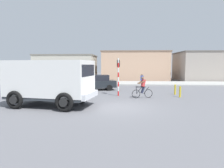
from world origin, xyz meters
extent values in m
plane|color=slate|center=(0.00, 0.00, 0.00)|extent=(120.00, 120.00, 0.00)
cube|color=#ADADA8|center=(0.00, 14.91, 0.08)|extent=(80.00, 5.00, 0.16)
cube|color=white|center=(-4.53, 0.20, 1.80)|extent=(5.56, 3.38, 2.20)
cube|color=#2D3338|center=(-4.53, 0.20, 0.62)|extent=(5.45, 3.31, 0.16)
cube|color=silver|center=(-1.87, -0.27, 0.80)|extent=(0.65, 2.38, 0.36)
cube|color=black|center=(-2.02, -0.25, 2.30)|extent=(0.49, 2.11, 0.70)
torus|color=black|center=(-2.72, 1.18, 0.55)|extent=(1.13, 0.43, 1.10)
cylinder|color=black|center=(-2.72, 1.18, 0.55)|extent=(0.54, 0.38, 0.50)
torus|color=black|center=(-3.17, -1.34, 0.55)|extent=(1.13, 0.43, 1.10)
cylinder|color=black|center=(-3.17, -1.34, 0.55)|extent=(0.54, 0.38, 0.50)
torus|color=black|center=(-5.89, 1.74, 0.55)|extent=(1.13, 0.43, 1.10)
cylinder|color=black|center=(-5.89, 1.74, 0.55)|extent=(0.54, 0.38, 0.50)
torus|color=black|center=(-6.34, -0.78, 0.55)|extent=(1.13, 0.43, 1.10)
cylinder|color=black|center=(-6.34, -0.78, 0.55)|extent=(0.54, 0.38, 0.50)
torus|color=black|center=(1.19, 3.26, 0.34)|extent=(0.67, 0.21, 0.68)
torus|color=black|center=(2.21, 3.53, 0.34)|extent=(0.67, 0.21, 0.68)
cylinder|color=black|center=(1.53, 3.35, 0.91)|extent=(0.59, 0.20, 0.09)
cylinder|color=black|center=(1.47, 3.33, 0.66)|extent=(0.50, 0.17, 0.57)
cylinder|color=black|center=(2.01, 3.48, 0.61)|extent=(0.44, 0.15, 0.57)
cylinder|color=black|center=(1.21, 3.27, 0.64)|extent=(0.10, 0.07, 0.59)
cylinder|color=black|center=(1.24, 3.27, 0.95)|extent=(0.16, 0.49, 0.03)
cube|color=black|center=(1.81, 3.43, 0.88)|extent=(0.26, 0.18, 0.06)
cube|color=#D13838|center=(1.77, 3.41, 1.21)|extent=(0.37, 0.38, 0.59)
sphere|color=brown|center=(1.70, 3.39, 1.61)|extent=(0.22, 0.22, 0.22)
cylinder|color=#2D334C|center=(1.76, 3.31, 0.65)|extent=(0.32, 0.19, 0.57)
cylinder|color=brown|center=(1.61, 3.21, 1.26)|extent=(0.50, 0.21, 0.29)
cylinder|color=#2D334C|center=(1.71, 3.50, 0.65)|extent=(0.32, 0.19, 0.57)
cylinder|color=brown|center=(1.53, 3.52, 1.26)|extent=(0.50, 0.21, 0.29)
cylinder|color=red|center=(-0.24, 4.37, 0.20)|extent=(0.12, 0.12, 0.40)
cylinder|color=white|center=(-0.24, 4.37, 0.60)|extent=(0.12, 0.12, 0.40)
cylinder|color=red|center=(-0.24, 4.37, 1.00)|extent=(0.12, 0.12, 0.40)
cylinder|color=white|center=(-0.24, 4.37, 1.40)|extent=(0.12, 0.12, 0.40)
cylinder|color=red|center=(-0.24, 4.37, 1.80)|extent=(0.12, 0.12, 0.40)
cylinder|color=white|center=(-0.24, 4.37, 2.20)|extent=(0.12, 0.12, 0.40)
cylinder|color=red|center=(-0.24, 4.37, 2.60)|extent=(0.12, 0.12, 0.40)
cylinder|color=white|center=(-0.24, 4.37, 3.00)|extent=(0.12, 0.12, 0.40)
cube|color=black|center=(-0.24, 4.55, 2.75)|extent=(0.24, 0.20, 0.60)
sphere|color=green|center=(-0.24, 4.67, 2.75)|extent=(0.14, 0.14, 0.14)
cube|color=#1E2328|center=(-2.59, 8.00, 0.65)|extent=(4.30, 2.68, 0.70)
cube|color=black|center=(-2.45, 8.04, 1.30)|extent=(2.50, 1.96, 0.60)
cylinder|color=black|center=(-3.57, 6.86, 0.30)|extent=(0.63, 0.33, 0.60)
cylinder|color=black|center=(-4.01, 8.50, 0.30)|extent=(0.63, 0.33, 0.60)
cylinder|color=black|center=(-1.17, 7.50, 0.30)|extent=(0.63, 0.33, 0.60)
cylinder|color=black|center=(-1.61, 9.15, 0.30)|extent=(0.63, 0.33, 0.60)
cylinder|color=#2D334C|center=(2.42, 10.29, 0.42)|extent=(0.22, 0.22, 0.85)
cube|color=#3351A8|center=(2.42, 10.29, 1.13)|extent=(0.34, 0.22, 0.56)
sphere|color=#9E7051|center=(2.42, 10.29, 1.52)|extent=(0.20, 0.20, 0.20)
cylinder|color=gold|center=(4.80, 3.86, 0.45)|extent=(0.14, 0.14, 0.90)
cylinder|color=gold|center=(4.80, 5.26, 0.45)|extent=(0.14, 0.14, 0.90)
cube|color=#B2AD9E|center=(-9.42, 20.94, 2.07)|extent=(9.60, 6.81, 4.14)
cube|color=slate|center=(-9.42, 20.94, 4.24)|extent=(9.79, 6.94, 0.20)
cube|color=tan|center=(2.40, 23.12, 2.40)|extent=(11.40, 7.48, 4.80)
cube|color=#775E4C|center=(2.40, 23.12, 4.90)|extent=(11.62, 7.63, 0.20)
cube|color=#9E9389|center=(14.75, 21.55, 2.31)|extent=(9.90, 7.59, 4.63)
cube|color=#5E5852|center=(14.75, 21.55, 4.73)|extent=(10.10, 7.74, 0.20)
camera|label=1|loc=(0.01, -11.49, 2.62)|focal=30.09mm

